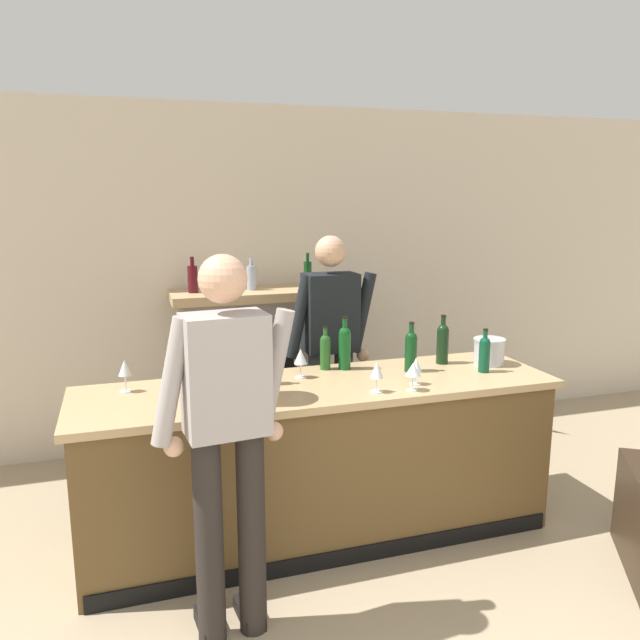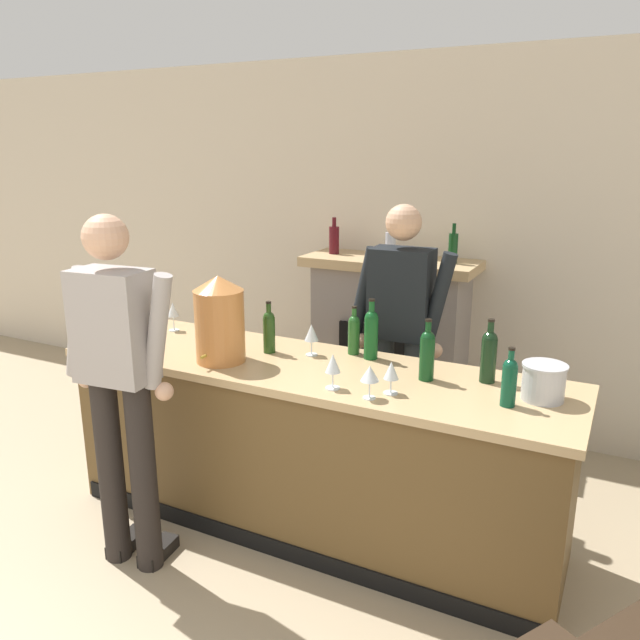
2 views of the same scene
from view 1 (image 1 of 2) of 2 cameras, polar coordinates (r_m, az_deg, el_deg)
name	(u,v)px [view 1 (image 1 of 2)]	position (r m, az deg, el deg)	size (l,w,h in m)	color
wall_back_panel	(229,278)	(5.16, -8.32, 3.79)	(12.00, 0.07, 2.75)	beige
bar_counter	(320,461)	(3.83, -0.02, -12.73)	(2.81, 0.78, 0.96)	brown
fireplace_stone	(254,369)	(5.07, -6.08, -4.44)	(1.27, 0.52, 1.59)	gray
potted_plant_corner	(504,409)	(5.69, 16.47, -7.78)	(0.42, 0.44, 0.68)	#434747
person_customer	(227,434)	(2.84, -8.48, -10.29)	(0.66, 0.33, 1.80)	black
person_bartender	(330,351)	(4.31, 0.96, -2.82)	(0.66, 0.31, 1.78)	#363E46
copper_dispenser	(245,357)	(3.34, -6.91, -3.37)	(0.27, 0.31, 0.48)	#CB7F41
ice_bucket_steel	(489,351)	(4.20, 15.20, -2.78)	(0.21, 0.21, 0.17)	silver
wine_bottle_port_short	(264,362)	(3.63, -5.16, -3.85)	(0.07, 0.07, 0.30)	#224416
wine_bottle_rose_blush	(325,350)	(3.93, 0.48, -2.77)	(0.07, 0.07, 0.28)	#225722
wine_bottle_chardonnay_pale	(443,342)	(4.14, 11.15, -1.96)	(0.08, 0.08, 0.32)	black
wine_bottle_riesling_slim	(411,349)	(3.92, 8.31, -2.68)	(0.08, 0.08, 0.32)	#0F3D19
wine_bottle_cabernet_heavy	(484,353)	(4.00, 14.80, -2.90)	(0.07, 0.07, 0.28)	#0D452C
wine_bottle_burgundy_dark	(345,346)	(3.93, 2.27, -2.37)	(0.08, 0.08, 0.34)	#104C1D
wine_glass_front_left	(377,371)	(3.49, 5.21, -4.67)	(0.07, 0.07, 0.18)	silver
wine_glass_front_right	(301,357)	(3.75, -1.79, -3.42)	(0.08, 0.08, 0.18)	silver
wine_glass_by_dispenser	(125,369)	(3.65, -17.43, -4.30)	(0.07, 0.07, 0.19)	silver
wine_glass_back_row	(413,370)	(3.54, 8.50, -4.56)	(0.09, 0.09, 0.16)	silver
wine_glass_near_bucket	(416,366)	(3.66, 8.76, -4.18)	(0.07, 0.07, 0.16)	silver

